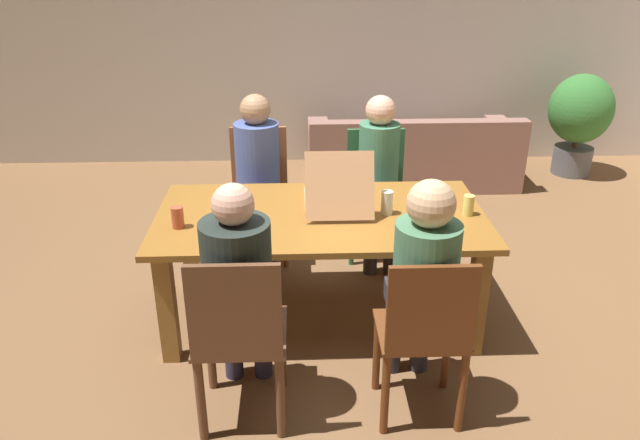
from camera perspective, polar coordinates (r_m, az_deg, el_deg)
The scene contains 20 objects.
ground_plane at distance 4.05m, azimuth 0.06°, elevation -8.83°, with size 20.00×20.00×0.00m, color brown.
back_wall at distance 6.61m, azimuth -1.08°, elevation 17.35°, with size 7.85×0.12×2.80m, color beige.
dining_table at distance 3.75m, azimuth 0.06°, elevation -0.94°, with size 1.97×1.03×0.73m.
chair_0 at distance 4.69m, azimuth 5.19°, elevation 3.29°, with size 0.45×0.40×0.94m.
person_0 at distance 4.48m, azimuth 5.52°, elevation 4.86°, with size 0.29×0.50×1.24m.
chair_1 at distance 4.65m, azimuth -5.63°, elevation 3.06°, with size 0.44×0.41×0.97m.
person_1 at distance 4.43m, azimuth -5.84°, elevation 4.78°, with size 0.32×0.55×1.26m.
chair_2 at distance 3.02m, azimuth 9.65°, elevation -10.27°, with size 0.43×0.39×0.94m.
person_2 at distance 3.02m, azimuth 9.42°, elevation -5.24°, with size 0.31×0.53×1.27m.
chair_3 at distance 2.98m, azimuth -7.49°, elevation -10.65°, with size 0.44×0.44×0.97m.
person_3 at distance 2.98m, azimuth -7.50°, elevation -5.62°, with size 0.33×0.50×1.26m.
pizza_box_0 at distance 3.81m, azimuth 1.58°, elevation 2.18°, with size 0.40×0.54×0.40m.
plate_0 at distance 3.81m, azimuth -7.99°, elevation 1.16°, with size 0.21×0.21×0.01m.
plate_1 at distance 3.63m, azimuth 10.85°, elevation -0.21°, with size 0.26×0.26×0.03m.
plate_2 at distance 3.49m, azimuth -7.84°, elevation -1.05°, with size 0.23×0.23×0.03m.
drinking_glass_0 at distance 3.77m, azimuth 13.56°, elevation 1.34°, with size 0.06×0.06×0.12m, color #DECD61.
drinking_glass_1 at distance 3.59m, azimuth -13.02°, elevation 0.25°, with size 0.07×0.07×0.13m, color #BA4E32.
drinking_glass_2 at distance 3.69m, azimuth 6.20°, elevation 1.60°, with size 0.07×0.07×0.15m, color silver.
couch at distance 6.20m, azimuth 8.46°, elevation 5.74°, with size 2.03×0.83×0.71m.
potted_plant at distance 6.80m, azimuth 22.88°, elevation 8.85°, with size 0.63×0.63×1.03m.
Camera 1 is at (-0.13, -3.38, 2.23)m, focal length 34.62 mm.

